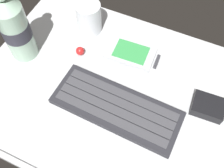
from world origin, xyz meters
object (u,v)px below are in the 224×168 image
at_px(juice_cup, 89,19).
at_px(charger_block, 208,107).
at_px(keyboard, 116,107).
at_px(handheld_device, 133,54).
at_px(trackball_mouse, 80,51).
at_px(water_bottle, 15,28).

height_order(juice_cup, charger_block, juice_cup).
distance_m(keyboard, charger_block, 0.20).
height_order(handheld_device, charger_block, charger_block).
relative_size(handheld_device, trackball_mouse, 5.94).
height_order(water_bottle, charger_block, water_bottle).
distance_m(keyboard, handheld_device, 0.16).
bearing_deg(handheld_device, trackball_mouse, -158.47).
bearing_deg(juice_cup, trackball_mouse, -79.65).
bearing_deg(handheld_device, water_bottle, -157.85).
bearing_deg(handheld_device, keyboard, -81.72).
distance_m(charger_block, trackball_mouse, 0.33).
bearing_deg(keyboard, water_bottle, 169.80).
xyz_separation_m(juice_cup, water_bottle, (-0.12, -0.14, 0.05)).
relative_size(water_bottle, charger_block, 2.97).
xyz_separation_m(keyboard, trackball_mouse, (-0.15, 0.10, 0.00)).
relative_size(handheld_device, charger_block, 1.87).
distance_m(keyboard, water_bottle, 0.30).
bearing_deg(juice_cup, charger_block, -16.70).
height_order(keyboard, charger_block, charger_block).
relative_size(keyboard, trackball_mouse, 13.35).
bearing_deg(charger_block, keyboard, -155.38).
bearing_deg(water_bottle, juice_cup, 50.58).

